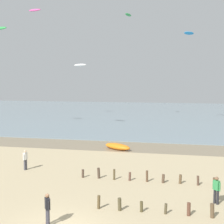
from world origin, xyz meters
TOP-DOWN VIEW (x-y plane):
  - wet_sand_strip at (0.00, 20.59)m, footprint 120.00×5.58m
  - sea at (0.00, 58.38)m, footprint 160.00×70.00m
  - person_nearest_camera at (-6.65, 9.65)m, footprint 0.25×0.57m
  - person_mid_beach at (8.35, 5.18)m, footprint 0.42×0.43m
  - person_by_waterline at (-0.64, 0.40)m, footprint 0.39×0.48m
  - grounded_kite at (-0.43, 18.97)m, footprint 3.53×2.71m
  - kite_aloft_2 at (-3.20, 44.21)m, footprint 1.24×2.55m
  - kite_aloft_3 at (7.76, 42.44)m, footprint 2.24×2.29m
  - kite_aloft_7 at (-9.24, 33.58)m, footprint 2.77×2.07m
  - kite_aloft_10 at (-20.85, 30.05)m, footprint 2.59×1.46m
  - kite_aloft_11 at (-20.39, 41.18)m, footprint 2.63×1.25m

SIDE VIEW (x-z plane):
  - wet_sand_strip at x=0.00m, z-range 0.00..0.01m
  - sea at x=0.00m, z-range 0.00..0.10m
  - grounded_kite at x=-0.43m, z-range 0.00..0.67m
  - person_nearest_camera at x=-6.65m, z-range 0.06..1.77m
  - person_mid_beach at x=8.35m, z-range 0.06..1.77m
  - person_by_waterline at x=-0.64m, z-range 0.06..1.77m
  - kite_aloft_7 at x=-9.24m, z-range 9.81..10.31m
  - kite_aloft_10 at x=-20.85m, z-range 15.26..15.96m
  - kite_aloft_3 at x=7.76m, z-range 15.48..16.16m
  - kite_aloft_2 at x=-3.20m, z-range 19.55..19.95m
  - kite_aloft_11 at x=-20.39m, z-range 20.36..21.07m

